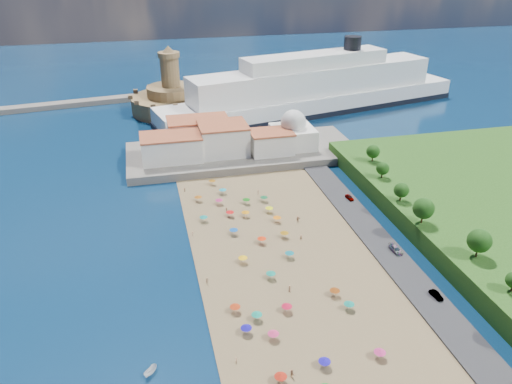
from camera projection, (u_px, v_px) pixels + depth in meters
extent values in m
plane|color=#071938|center=(263.00, 261.00, 132.95)|extent=(700.00, 700.00, 0.00)
cube|color=#59544C|center=(243.00, 152.00, 197.84)|extent=(90.00, 36.00, 3.00)
cube|color=#59544C|center=(179.00, 129.00, 223.86)|extent=(18.00, 70.00, 2.40)
cube|color=silver|center=(171.00, 148.00, 185.88)|extent=(22.00, 14.00, 9.00)
cube|color=silver|center=(223.00, 139.00, 191.31)|extent=(18.00, 16.00, 11.00)
cube|color=silver|center=(271.00, 143.00, 192.24)|extent=(16.00, 12.00, 8.00)
cube|color=silver|center=(198.00, 132.00, 200.32)|extent=(24.00, 14.00, 10.00)
cube|color=silver|center=(293.00, 137.00, 197.79)|extent=(16.00, 16.00, 8.00)
sphere|color=silver|center=(293.00, 123.00, 195.10)|extent=(10.00, 10.00, 10.00)
cylinder|color=silver|center=(294.00, 113.00, 193.40)|extent=(1.20, 1.20, 1.60)
cylinder|color=olive|center=(172.00, 104.00, 248.70)|extent=(40.00, 40.00, 8.00)
cylinder|color=olive|center=(171.00, 91.00, 245.79)|extent=(24.00, 24.00, 5.00)
cylinder|color=olive|center=(170.00, 72.00, 241.54)|extent=(9.00, 9.00, 14.00)
cylinder|color=olive|center=(169.00, 55.00, 237.87)|extent=(10.40, 10.40, 2.40)
cone|color=olive|center=(168.00, 49.00, 236.66)|extent=(6.00, 6.00, 3.00)
cube|color=black|center=(313.00, 109.00, 250.71)|extent=(161.50, 59.00, 2.58)
cube|color=white|center=(313.00, 102.00, 249.15)|extent=(160.43, 58.38, 9.55)
cube|color=white|center=(314.00, 80.00, 244.16)|extent=(128.44, 47.12, 12.74)
cube|color=white|center=(315.00, 60.00, 239.88)|extent=(75.76, 31.11, 6.37)
cylinder|color=black|center=(353.00, 43.00, 245.45)|extent=(8.49, 8.49, 6.37)
cylinder|color=gray|center=(271.00, 275.00, 125.14)|extent=(0.07, 0.07, 2.00)
cone|color=#0E826B|center=(271.00, 272.00, 124.74)|extent=(2.50, 2.50, 0.60)
cylinder|color=gray|center=(287.00, 308.00, 113.85)|extent=(0.07, 0.07, 2.00)
cone|color=red|center=(287.00, 305.00, 113.45)|extent=(2.50, 2.50, 0.60)
cylinder|color=gray|center=(380.00, 354.00, 101.14)|extent=(0.07, 0.07, 2.00)
cone|color=#B82768|center=(380.00, 351.00, 100.73)|extent=(2.50, 2.50, 0.60)
cylinder|color=gray|center=(212.00, 182.00, 173.75)|extent=(0.07, 0.07, 2.00)
cone|color=#8B530C|center=(212.00, 180.00, 173.34)|extent=(2.50, 2.50, 0.60)
cylinder|color=gray|center=(204.00, 219.00, 150.75)|extent=(0.07, 0.07, 2.00)
cone|color=#0D7C75|center=(204.00, 216.00, 150.34)|extent=(2.50, 2.50, 0.60)
cylinder|color=gray|center=(281.00, 379.00, 95.48)|extent=(0.07, 0.07, 2.00)
cone|color=#A91D0D|center=(281.00, 375.00, 95.08)|extent=(2.50, 2.50, 0.60)
cylinder|color=gray|center=(262.00, 240.00, 139.85)|extent=(0.07, 0.07, 2.00)
cone|color=red|center=(262.00, 238.00, 139.45)|extent=(2.50, 2.50, 0.60)
cylinder|color=gray|center=(349.00, 306.00, 114.57)|extent=(0.07, 0.07, 2.00)
cone|color=#0D7D69|center=(349.00, 303.00, 114.16)|extent=(2.50, 2.50, 0.60)
cylinder|color=gray|center=(273.00, 336.00, 105.93)|extent=(0.07, 0.07, 2.00)
cone|color=#CB2B62|center=(273.00, 332.00, 105.53)|extent=(2.50, 2.50, 0.60)
cylinder|color=gray|center=(198.00, 199.00, 162.63)|extent=(0.07, 0.07, 2.00)
cone|color=#9C510E|center=(198.00, 196.00, 162.22)|extent=(2.50, 2.50, 0.60)
cylinder|color=gray|center=(246.00, 330.00, 107.49)|extent=(0.07, 0.07, 2.00)
cone|color=#140B97|center=(246.00, 327.00, 107.09)|extent=(2.50, 2.50, 0.60)
cylinder|color=gray|center=(257.00, 317.00, 111.35)|extent=(0.07, 0.07, 2.00)
cone|color=#0E8569|center=(257.00, 313.00, 110.95)|extent=(2.50, 2.50, 0.60)
cylinder|color=gray|center=(335.00, 293.00, 119.01)|extent=(0.07, 0.07, 2.00)
cone|color=#81370B|center=(335.00, 289.00, 118.61)|extent=(2.50, 2.50, 0.60)
cylinder|color=gray|center=(269.00, 210.00, 155.91)|extent=(0.07, 0.07, 2.00)
cone|color=#F5F60D|center=(269.00, 207.00, 155.50)|extent=(2.50, 2.50, 0.60)
cylinder|color=gray|center=(245.00, 214.00, 153.44)|extent=(0.07, 0.07, 2.00)
cone|color=orange|center=(245.00, 211.00, 153.03)|extent=(2.50, 2.50, 0.60)
cylinder|color=gray|center=(289.00, 255.00, 133.35)|extent=(0.07, 0.07, 2.00)
cone|color=#0D6978|center=(289.00, 252.00, 132.95)|extent=(2.50, 2.50, 0.60)
cylinder|color=gray|center=(230.00, 214.00, 153.54)|extent=(0.07, 0.07, 2.00)
cone|color=red|center=(230.00, 211.00, 153.14)|extent=(2.50, 2.50, 0.60)
cylinder|color=gray|center=(264.00, 199.00, 162.51)|extent=(0.07, 0.07, 2.00)
cone|color=#116232|center=(264.00, 196.00, 162.11)|extent=(2.50, 2.50, 0.60)
cylinder|color=gray|center=(243.00, 260.00, 131.31)|extent=(0.07, 0.07, 2.00)
cone|color=yellow|center=(243.00, 257.00, 130.91)|extent=(2.50, 2.50, 0.60)
cylinder|color=gray|center=(223.00, 191.00, 167.40)|extent=(0.07, 0.07, 2.00)
cone|color=teal|center=(223.00, 189.00, 167.00)|extent=(2.50, 2.50, 0.60)
cylinder|color=gray|center=(235.00, 309.00, 113.72)|extent=(0.07, 0.07, 2.00)
cone|color=#B5300E|center=(235.00, 306.00, 113.32)|extent=(2.50, 2.50, 0.60)
cylinder|color=gray|center=(277.00, 219.00, 150.53)|extent=(0.07, 0.07, 2.00)
cone|color=orange|center=(277.00, 217.00, 150.13)|extent=(2.50, 2.50, 0.60)
cylinder|color=gray|center=(324.00, 364.00, 98.92)|extent=(0.07, 0.07, 2.00)
cone|color=#170DAB|center=(325.00, 360.00, 98.51)|extent=(2.50, 2.50, 0.60)
cylinder|color=gray|center=(234.00, 232.00, 144.09)|extent=(0.07, 0.07, 2.00)
cone|color=#0D4CAA|center=(234.00, 229.00, 143.69)|extent=(2.50, 2.50, 0.60)
cylinder|color=gray|center=(219.00, 202.00, 160.68)|extent=(0.07, 0.07, 2.00)
cone|color=#B62763|center=(219.00, 199.00, 160.28)|extent=(2.50, 2.50, 0.60)
cylinder|color=gray|center=(284.00, 235.00, 142.57)|extent=(0.07, 0.07, 2.00)
cone|color=#9A680E|center=(284.00, 232.00, 142.17)|extent=(2.50, 2.50, 0.60)
cylinder|color=gray|center=(246.00, 201.00, 161.02)|extent=(0.07, 0.07, 2.00)
cone|color=#146912|center=(246.00, 199.00, 160.62)|extent=(2.50, 2.50, 0.60)
imported|color=tan|center=(290.00, 289.00, 120.51)|extent=(0.89, 1.04, 1.81)
imported|color=tan|center=(301.00, 237.00, 141.49)|extent=(0.69, 0.46, 1.87)
imported|color=tan|center=(292.00, 373.00, 96.83)|extent=(1.08, 1.76, 1.81)
imported|color=tan|center=(193.00, 234.00, 143.43)|extent=(0.69, 1.07, 1.56)
imported|color=tan|center=(207.00, 281.00, 123.43)|extent=(0.78, 0.92, 1.68)
imported|color=tan|center=(258.00, 193.00, 166.92)|extent=(0.69, 1.15, 1.76)
imported|color=tan|center=(227.00, 210.00, 156.07)|extent=(0.91, 1.03, 1.76)
imported|color=tan|center=(185.00, 190.00, 168.95)|extent=(0.89, 1.03, 1.66)
imported|color=tan|center=(298.00, 219.00, 150.99)|extent=(1.69, 0.60, 1.80)
imported|color=tan|center=(236.00, 360.00, 100.01)|extent=(0.52, 0.66, 1.57)
imported|color=white|center=(151.00, 372.00, 97.81)|extent=(3.35, 3.61, 1.38)
imported|color=gray|center=(396.00, 249.00, 135.53)|extent=(2.43, 5.12, 1.44)
imported|color=gray|center=(436.00, 295.00, 118.06)|extent=(1.92, 4.11, 1.30)
imported|color=gray|center=(349.00, 197.00, 163.28)|extent=(2.03, 4.01, 1.31)
cylinder|color=#382314|center=(512.00, 287.00, 111.49)|extent=(0.50, 0.50, 2.13)
cylinder|color=#382314|center=(477.00, 251.00, 123.51)|extent=(0.50, 0.50, 3.32)
sphere|color=#14380F|center=(479.00, 241.00, 122.18)|extent=(5.97, 5.97, 5.97)
cylinder|color=#382314|center=(422.00, 218.00, 138.40)|extent=(0.50, 0.50, 3.31)
sphere|color=#14380F|center=(424.00, 208.00, 137.06)|extent=(5.96, 5.96, 5.96)
cylinder|color=#382314|center=(401.00, 197.00, 150.67)|extent=(0.50, 0.50, 2.55)
sphere|color=#14380F|center=(401.00, 190.00, 149.64)|extent=(4.58, 4.58, 4.58)
cylinder|color=#382314|center=(382.00, 174.00, 165.48)|extent=(0.50, 0.50, 2.40)
sphere|color=#14380F|center=(383.00, 168.00, 164.52)|extent=(4.32, 4.32, 4.32)
cylinder|color=#382314|center=(372.00, 158.00, 177.94)|extent=(0.50, 0.50, 2.69)
sphere|color=#14380F|center=(373.00, 151.00, 176.86)|extent=(4.84, 4.84, 4.84)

